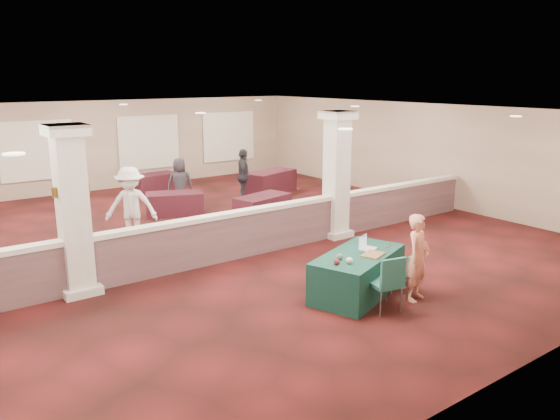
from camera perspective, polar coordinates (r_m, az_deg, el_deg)
ground at (r=13.76m, az=-7.85°, el=-3.35°), size 16.00×16.00×0.00m
wall_back at (r=20.72m, az=-18.69°, el=6.35°), size 16.00×0.04×3.20m
wall_front at (r=7.55m, az=22.22°, el=-5.99°), size 16.00×0.04×3.20m
wall_right at (r=18.49m, az=14.43°, el=5.82°), size 0.04×16.00×3.20m
ceiling at (r=13.19m, az=-8.31°, el=10.07°), size 16.00×16.00×0.02m
partition_wall at (r=12.35m, az=-4.62°, el=-2.51°), size 15.60×0.28×1.10m
column_left at (r=10.74m, az=-20.83°, el=0.03°), size 0.72×0.72×3.20m
column_right at (r=13.87m, az=5.93°, el=3.80°), size 0.72×0.72×3.20m
sconce_left at (r=10.60m, az=-22.45°, el=1.73°), size 0.12×0.12×0.18m
sconce_right at (r=10.74m, az=-19.56°, el=2.12°), size 0.12×0.12×0.18m
near_table at (r=10.46m, az=8.11°, el=-6.63°), size 2.32×1.71×0.80m
conf_chair_main at (r=10.55m, az=13.31°, el=-6.17°), size 0.47×0.47×0.83m
conf_chair_side at (r=9.68m, az=11.22°, el=-7.15°), size 0.61×0.61×1.03m
woman at (r=10.28m, az=14.19°, el=-4.86°), size 0.68×0.55×1.62m
far_table_front_center at (r=16.54m, az=-10.95°, el=0.65°), size 1.84×1.38×0.67m
far_table_front_right at (r=15.83m, az=-1.84°, el=0.32°), size 1.82×1.20×0.68m
far_table_back_center at (r=20.03m, az=-12.94°, el=2.79°), size 1.69×1.02×0.65m
far_table_back_right at (r=19.30m, az=-1.08°, el=2.93°), size 2.12×1.46×0.78m
attendee_b at (r=13.68m, az=-15.31°, el=0.37°), size 1.35×1.14×1.93m
attendee_c at (r=17.78m, az=-3.85°, el=3.56°), size 0.95×1.14×1.76m
attendee_d at (r=17.07m, az=-10.40°, el=2.71°), size 0.90×0.70×1.62m
laptop_base at (r=10.59m, az=9.21°, el=-4.06°), size 0.43×0.36×0.02m
laptop_screen at (r=10.60m, az=8.62°, el=-3.28°), size 0.34×0.14×0.24m
screen_glow at (r=10.60m, az=8.65°, el=-3.37°), size 0.31×0.12×0.21m
knitting at (r=10.26m, az=9.71°, el=-4.62°), size 0.53×0.46×0.03m
yarn_cream at (r=9.74m, az=7.26°, el=-5.26°), size 0.12×0.12×0.12m
yarn_red at (r=9.67m, az=5.95°, el=-5.40°), size 0.11×0.11×0.11m
yarn_grey at (r=9.94m, az=6.29°, el=-4.87°), size 0.11×0.11×0.11m
scissors at (r=10.84m, az=11.27°, el=-3.75°), size 0.13×0.08×0.01m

